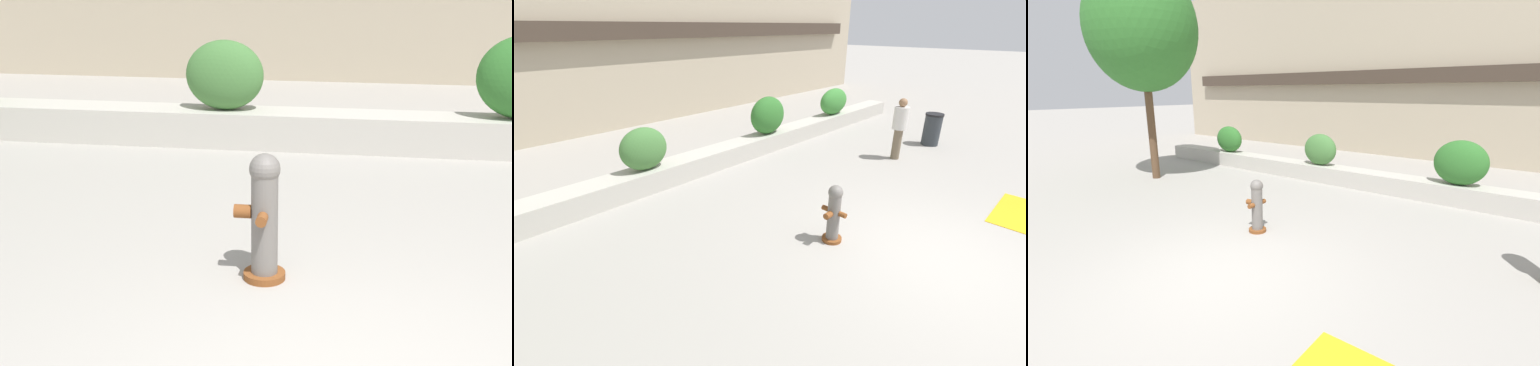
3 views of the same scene
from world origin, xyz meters
The scene contains 9 objects.
ground_plane centered at (0.00, 0.00, 0.00)m, with size 120.00×120.00×0.00m, color #9E9991.
building_facade centered at (0.00, 11.98, 3.99)m, with size 30.00×1.36×8.00m.
planter_wall_low centered at (0.00, 6.00, 0.25)m, with size 18.00×0.70×0.50m, color #B7B2A8.
hedge_bush_1 centered at (-1.94, 6.00, 0.99)m, with size 1.10×0.59×0.98m, color #427538.
hedge_bush_2 centered at (2.08, 6.00, 1.06)m, with size 1.25×0.69×1.11m, color #2D6B28.
hedge_bush_3 centered at (5.58, 6.00, 0.97)m, with size 1.43×0.62×0.94m, color #387F33.
fire_hydrant centered at (-0.75, 1.65, 0.55)m, with size 0.43×0.47×1.08m.
pedestrian centered at (4.01, 2.73, 0.99)m, with size 0.54×0.54×1.73m.
trash_bin centered at (6.01, 2.50, 0.51)m, with size 0.55×0.55×1.01m.
Camera 2 is at (-5.24, -1.12, 3.51)m, focal length 24.00 mm.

